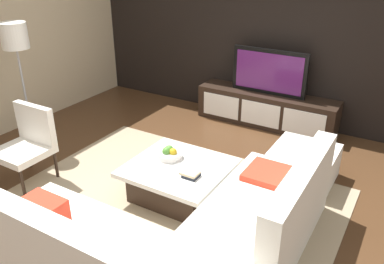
# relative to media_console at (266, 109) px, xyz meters

# --- Properties ---
(ground_plane) EXTENTS (14.00, 14.00, 0.00)m
(ground_plane) POSITION_rel_media_console_xyz_m (0.00, -2.40, -0.25)
(ground_plane) COLOR #4C301C
(feature_wall_back) EXTENTS (6.40, 0.12, 2.80)m
(feature_wall_back) POSITION_rel_media_console_xyz_m (0.00, 0.30, 1.15)
(feature_wall_back) COLOR black
(feature_wall_back) RESTS_ON ground
(area_rug) EXTENTS (3.40, 2.43, 0.01)m
(area_rug) POSITION_rel_media_console_xyz_m (-0.10, -2.40, -0.24)
(area_rug) COLOR tan
(area_rug) RESTS_ON ground
(media_console) EXTENTS (2.10, 0.48, 0.50)m
(media_console) POSITION_rel_media_console_xyz_m (0.00, 0.00, 0.00)
(media_console) COLOR black
(media_console) RESTS_ON ground
(television) EXTENTS (1.12, 0.06, 0.66)m
(television) POSITION_rel_media_console_xyz_m (0.00, 0.00, 0.58)
(television) COLOR black
(television) RESTS_ON media_console
(sectional_couch) EXTENTS (2.27, 2.41, 0.86)m
(sectional_couch) POSITION_rel_media_console_xyz_m (0.51, -3.23, 0.05)
(sectional_couch) COLOR white
(sectional_couch) RESTS_ON ground
(coffee_table) EXTENTS (1.03, 0.97, 0.38)m
(coffee_table) POSITION_rel_media_console_xyz_m (-0.10, -2.30, -0.05)
(coffee_table) COLOR black
(coffee_table) RESTS_ON ground
(accent_chair_near) EXTENTS (0.56, 0.54, 0.87)m
(accent_chair_near) POSITION_rel_media_console_xyz_m (-1.78, -2.84, 0.24)
(accent_chair_near) COLOR black
(accent_chair_near) RESTS_ON ground
(floor_lamp) EXTENTS (0.33, 0.33, 1.65)m
(floor_lamp) POSITION_rel_media_console_xyz_m (-2.50, -2.25, 1.14)
(floor_lamp) COLOR #A5A5AA
(floor_lamp) RESTS_ON ground
(ottoman) EXTENTS (0.70, 0.70, 0.40)m
(ottoman) POSITION_rel_media_console_xyz_m (0.96, -1.28, -0.05)
(ottoman) COLOR white
(ottoman) RESTS_ON ground
(fruit_bowl) EXTENTS (0.28, 0.28, 0.14)m
(fruit_bowl) POSITION_rel_media_console_xyz_m (-0.28, -2.20, 0.18)
(fruit_bowl) COLOR silver
(fruit_bowl) RESTS_ON coffee_table
(book_stack) EXTENTS (0.18, 0.14, 0.05)m
(book_stack) POSITION_rel_media_console_xyz_m (0.12, -2.42, 0.16)
(book_stack) COLOR #1E232D
(book_stack) RESTS_ON coffee_table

